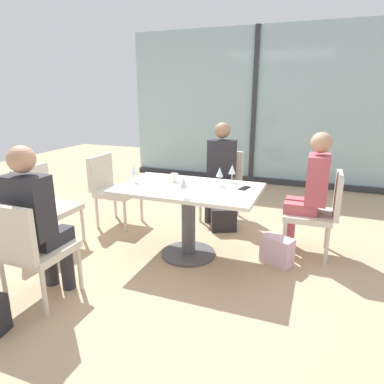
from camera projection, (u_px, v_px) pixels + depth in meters
The scene contains 19 objects.
ground_plane at pixel (189, 254), 3.52m from camera, with size 12.00×12.00×0.00m, color tan.
window_wall_backdrop at pixel (254, 116), 6.03m from camera, with size 4.68×0.10×2.70m.
dining_table_main at pixel (188, 204), 3.36m from camera, with size 1.38×0.84×0.73m.
chair_near_window at pixel (222, 181), 4.47m from camera, with size 0.46×0.51×0.87m.
chair_front_left at pixel (29, 246), 2.57m from camera, with size 0.46×0.50×0.87m.
chair_far_right at pixel (319, 209), 3.39m from camera, with size 0.50×0.46×0.87m.
chair_far_left at pixel (112, 186), 4.23m from camera, with size 0.50×0.46×0.87m.
chair_side_end at pixel (45, 202), 3.61m from camera, with size 0.50×0.46×0.87m.
person_near_window at pixel (220, 167), 4.31m from camera, with size 0.34×0.39×1.26m.
person_front_left at pixel (36, 217), 2.61m from camera, with size 0.34×0.39×1.26m.
person_far_right at pixel (310, 188), 3.37m from camera, with size 0.39×0.34×1.26m.
wine_glass_0 at pixel (220, 172), 3.33m from camera, with size 0.07×0.07×0.18m.
wine_glass_1 at pixel (134, 170), 3.43m from camera, with size 0.07×0.07×0.18m.
wine_glass_2 at pixel (232, 170), 3.44m from camera, with size 0.07×0.07×0.18m.
wine_glass_3 at pixel (184, 183), 2.94m from camera, with size 0.07×0.07×0.18m.
coffee_cup at pixel (174, 178), 3.48m from camera, with size 0.08×0.08×0.09m, color white.
cell_phone_on_table at pixel (245, 188), 3.26m from camera, with size 0.07×0.14×0.01m, color black.
handbag_0 at pixel (224, 220), 4.09m from camera, with size 0.30×0.16×0.28m, color #232328.
handbag_2 at pixel (277, 251), 3.29m from camera, with size 0.30×0.16×0.28m, color beige.
Camera 1 is at (1.17, -2.96, 1.63)m, focal length 31.67 mm.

